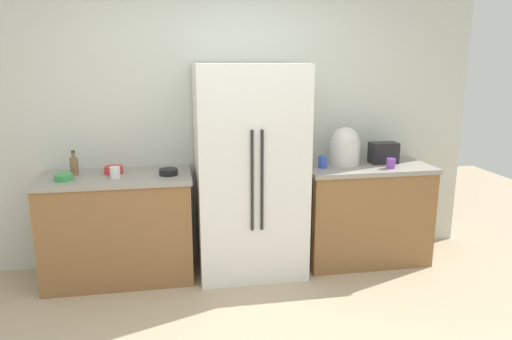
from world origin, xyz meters
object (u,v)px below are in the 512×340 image
Objects in this scene: refrigerator at (250,171)px; bowl_c at (64,177)px; cup_a at (115,173)px; cup_c at (391,163)px; toaster at (383,153)px; cup_b at (323,162)px; rice_cooker at (345,147)px; bottle_a at (74,165)px; bowl_b at (169,172)px; bowl_a at (114,170)px.

bowl_c is at bearing -177.87° from refrigerator.
cup_a is 1.07× the size of cup_c.
toaster is at bearing 3.64° from cup_a.
refrigerator is 0.66m from cup_b.
toaster is 0.73× the size of rice_cooker.
bottle_a reaches higher than cup_b.
bowl_b and bowl_c have the same top height.
bottle_a is 0.32m from bowl_a.
toaster is at bearing -2.23° from rice_cooker.
rice_cooker reaches higher than toaster.
refrigerator is 11.80× the size of bowl_a.
refrigerator is 5.32× the size of rice_cooker.
bowl_a is at bearing 179.94° from rice_cooker.
toaster is 2.40m from cup_a.
toaster is at bearing -0.63° from bottle_a.
toaster is 0.38m from rice_cooker.
refrigerator is at bearing -175.72° from toaster.
bowl_a is (-2.05, 0.00, -0.13)m from rice_cooker.
bowl_b is (0.77, -0.14, -0.06)m from bottle_a.
bottle_a is 2.72m from cup_c.
cup_a is at bearing -79.71° from bowl_a.
rice_cooker is at bearing 3.94° from bowl_c.
bottle_a is 2.32× the size of cup_c.
bowl_a is at bearing 179.60° from toaster.
cup_b reaches higher than cup_c.
cup_c reaches higher than bowl_b.
cup_a reaches higher than bowl_c.
refrigerator is 7.28× the size of toaster.
bowl_a reaches higher than bowl_b.
bottle_a reaches higher than cup_a.
refrigerator reaches higher than bottle_a.
bottle_a is 1.42× the size of bowl_c.
rice_cooker is 3.65× the size of cup_a.
rice_cooker is 3.89× the size of cup_c.
bowl_a is (-2.40, 0.23, -0.01)m from cup_c.
bowl_b is at bearing -10.56° from bottle_a.
cup_b reaches higher than bowl_a.
cup_b is (-0.62, -0.09, -0.04)m from toaster.
bottle_a is 0.79m from bowl_b.
toaster is (1.27, 0.10, 0.10)m from refrigerator.
bottle_a is 0.39m from cup_a.
cup_b reaches higher than cup_a.
rice_cooker is at bearing 4.61° from bowl_b.
refrigerator is 0.69m from bowl_b.
bottle_a is (-1.47, 0.13, 0.08)m from refrigerator.
rice_cooker is at bearing -0.38° from bottle_a.
bowl_b is (0.46, -0.13, -0.01)m from bowl_a.
bowl_c is at bearing -155.31° from bowl_a.
bowl_b is (0.43, 0.04, -0.02)m from cup_a.
cup_a reaches higher than bowl_a.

